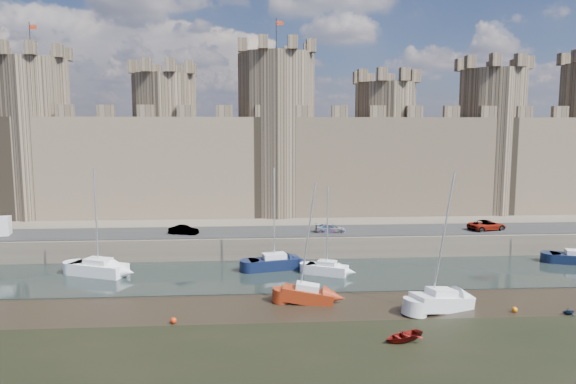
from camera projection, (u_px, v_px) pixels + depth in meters
name	position (u px, v px, depth m)	size (l,w,h in m)	color
water_channel	(268.00, 275.00, 52.30)	(160.00, 12.00, 0.08)	black
quay	(262.00, 209.00, 87.81)	(160.00, 60.00, 2.50)	#4C443A
road	(266.00, 232.00, 61.90)	(160.00, 7.00, 0.10)	black
castle	(259.00, 151.00, 74.62)	(108.50, 11.00, 29.00)	#42382B
car_1	(184.00, 230.00, 60.15)	(1.20, 3.45, 1.14)	gray
car_2	(330.00, 228.00, 61.39)	(1.51, 3.71, 1.08)	gray
car_3	(487.00, 225.00, 62.70)	(2.18, 4.73, 1.31)	gray
sailboat_0	(98.00, 268.00, 52.13)	(6.26, 4.26, 10.91)	white
sailboat_1	(274.00, 262.00, 54.30)	(5.72, 3.25, 10.80)	black
sailboat_2	(327.00, 268.00, 52.36)	(4.47, 3.22, 9.00)	white
sailboat_4	(308.00, 294.00, 44.07)	(4.68, 2.41, 10.42)	maroon
sailboat_5	(441.00, 300.00, 42.25)	(5.69, 3.75, 11.44)	silver
dinghy_4	(403.00, 337.00, 36.05)	(2.03, 0.59, 2.84)	maroon
dinghy_7	(569.00, 311.00, 41.16)	(0.99, 0.60, 1.14)	black
buoy_1	(173.00, 320.00, 39.34)	(0.49, 0.49, 0.49)	#BA2908
buoy_3	(515.00, 310.00, 41.73)	(0.46, 0.46, 0.46)	#D66A09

